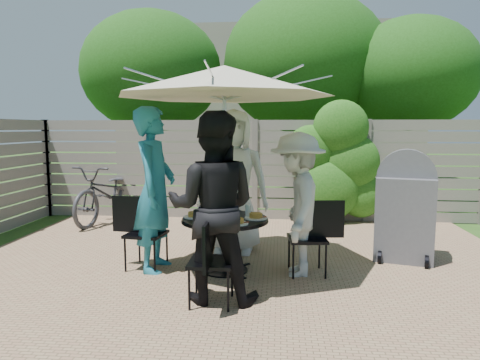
# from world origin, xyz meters

# --- Properties ---
(backyard_envelope) EXTENTS (60.00, 60.00, 5.00)m
(backyard_envelope) POSITION_xyz_m (0.09, 10.29, 2.61)
(backyard_envelope) COLOR #264A17
(backyard_envelope) RESTS_ON ground
(patio_table) EXTENTS (1.00, 1.00, 0.65)m
(patio_table) POSITION_xyz_m (-0.17, 0.05, 0.45)
(patio_table) COLOR black
(patio_table) RESTS_ON ground
(umbrella) EXTENTS (2.48, 2.48, 2.39)m
(umbrella) POSITION_xyz_m (-0.17, 0.05, 2.21)
(umbrella) COLOR silver
(umbrella) RESTS_ON ground
(chair_back) EXTENTS (0.44, 0.65, 0.88)m
(chair_back) POSITION_xyz_m (-0.16, 1.02, 0.27)
(chair_back) COLOR black
(chair_back) RESTS_ON ground
(person_back) EXTENTS (0.96, 0.63, 1.95)m
(person_back) POSITION_xyz_m (-0.16, 0.88, 0.97)
(person_back) COLOR silver
(person_back) RESTS_ON ground
(chair_left) EXTENTS (0.66, 0.48, 0.89)m
(chair_left) POSITION_xyz_m (-1.13, 0.06, 0.27)
(chair_left) COLOR black
(chair_left) RESTS_ON ground
(person_left) EXTENTS (0.47, 0.71, 1.94)m
(person_left) POSITION_xyz_m (-1.00, 0.06, 0.97)
(person_left) COLOR teal
(person_left) RESTS_ON ground
(chair_front) EXTENTS (0.42, 0.63, 0.86)m
(chair_front) POSITION_xyz_m (-0.18, -0.91, 0.26)
(chair_front) COLOR black
(chair_front) RESTS_ON ground
(person_front) EXTENTS (0.91, 0.71, 1.85)m
(person_front) POSITION_xyz_m (-0.18, -0.78, 0.93)
(person_front) COLOR black
(person_front) RESTS_ON ground
(chair_right) EXTENTS (0.65, 0.46, 0.87)m
(chair_right) POSITION_xyz_m (0.80, 0.05, 0.26)
(chair_right) COLOR black
(chair_right) RESTS_ON ground
(person_right) EXTENTS (0.62, 1.07, 1.65)m
(person_right) POSITION_xyz_m (0.66, 0.05, 0.83)
(person_right) COLOR beige
(person_right) RESTS_ON ground
(plate_back) EXTENTS (0.26, 0.26, 0.06)m
(plate_back) POSITION_xyz_m (-0.17, 0.41, 0.68)
(plate_back) COLOR white
(plate_back) RESTS_ON patio_table
(plate_left) EXTENTS (0.26, 0.26, 0.06)m
(plate_left) POSITION_xyz_m (-0.53, 0.06, 0.68)
(plate_left) COLOR white
(plate_left) RESTS_ON patio_table
(plate_front) EXTENTS (0.26, 0.26, 0.06)m
(plate_front) POSITION_xyz_m (-0.17, -0.31, 0.68)
(plate_front) COLOR white
(plate_front) RESTS_ON patio_table
(plate_right) EXTENTS (0.26, 0.26, 0.06)m
(plate_right) POSITION_xyz_m (0.19, 0.05, 0.68)
(plate_right) COLOR white
(plate_right) RESTS_ON patio_table
(plate_extra) EXTENTS (0.24, 0.24, 0.06)m
(plate_extra) POSITION_xyz_m (0.01, -0.25, 0.68)
(plate_extra) COLOR white
(plate_extra) RESTS_ON patio_table
(glass_back) EXTENTS (0.07, 0.07, 0.14)m
(glass_back) POSITION_xyz_m (-0.27, 0.31, 0.72)
(glass_back) COLOR silver
(glass_back) RESTS_ON patio_table
(glass_left) EXTENTS (0.07, 0.07, 0.14)m
(glass_left) POSITION_xyz_m (-0.43, -0.05, 0.72)
(glass_left) COLOR silver
(glass_left) RESTS_ON patio_table
(glass_front) EXTENTS (0.07, 0.07, 0.14)m
(glass_front) POSITION_xyz_m (-0.07, -0.21, 0.72)
(glass_front) COLOR silver
(glass_front) RESTS_ON patio_table
(glass_right) EXTENTS (0.07, 0.07, 0.14)m
(glass_right) POSITION_xyz_m (0.09, 0.16, 0.72)
(glass_right) COLOR silver
(glass_right) RESTS_ON patio_table
(syrup_jug) EXTENTS (0.09, 0.09, 0.16)m
(syrup_jug) POSITION_xyz_m (-0.23, 0.10, 0.73)
(syrup_jug) COLOR #59280C
(syrup_jug) RESTS_ON patio_table
(coffee_cup) EXTENTS (0.08, 0.08, 0.12)m
(coffee_cup) POSITION_xyz_m (-0.07, 0.27, 0.71)
(coffee_cup) COLOR #C6B293
(coffee_cup) RESTS_ON patio_table
(bicycle) EXTENTS (1.06, 2.09, 1.05)m
(bicycle) POSITION_xyz_m (-2.61, 2.60, 0.52)
(bicycle) COLOR #333338
(bicycle) RESTS_ON ground
(bbq_grill) EXTENTS (0.82, 0.71, 1.43)m
(bbq_grill) POSITION_xyz_m (2.04, 0.72, 0.65)
(bbq_grill) COLOR #55555A
(bbq_grill) RESTS_ON ground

